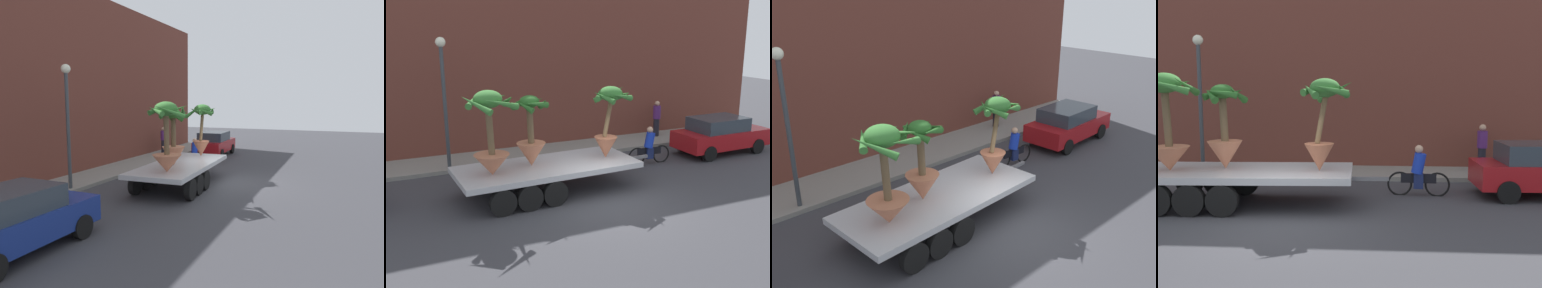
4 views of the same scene
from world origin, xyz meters
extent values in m
plane|color=#38383D|center=(0.00, 0.00, 0.00)|extent=(60.00, 60.00, 0.00)
cube|color=gray|center=(0.00, 6.10, 0.07)|extent=(24.00, 2.20, 0.15)
cube|color=brown|center=(0.00, 7.80, 4.45)|extent=(24.00, 1.20, 8.91)
cube|color=#B7BABF|center=(-1.42, 1.67, 0.89)|extent=(6.03, 2.69, 0.18)
cylinder|color=black|center=(-3.37, 2.71, 0.40)|extent=(0.81, 0.26, 0.80)
cylinder|color=black|center=(-3.26, 0.45, 0.40)|extent=(0.81, 0.26, 0.80)
cylinder|color=black|center=(-2.54, 2.74, 0.40)|extent=(0.81, 0.26, 0.80)
cylinder|color=black|center=(-2.43, 0.49, 0.40)|extent=(0.81, 0.26, 0.80)
cylinder|color=black|center=(-1.71, 2.78, 0.40)|extent=(0.81, 0.26, 0.80)
cylinder|color=black|center=(-1.61, 0.53, 0.40)|extent=(0.81, 0.26, 0.80)
cube|color=slate|center=(2.03, 1.83, 0.74)|extent=(1.00, 0.15, 0.10)
cone|color=#C17251|center=(-1.93, 1.77, 1.36)|extent=(0.94, 0.94, 0.76)
cylinder|color=brown|center=(-1.94, 1.77, 2.41)|extent=(0.23, 0.20, 1.34)
ellipsoid|color=#2D6B28|center=(-1.95, 1.77, 3.08)|extent=(0.62, 0.62, 0.39)
cone|color=#2D6B28|center=(-1.51, 1.70, 3.00)|extent=(0.33, 0.92, 0.51)
cone|color=#2D6B28|center=(-1.77, 2.11, 3.03)|extent=(0.79, 0.54, 0.37)
cone|color=#2D6B28|center=(-2.21, 2.04, 3.02)|extent=(0.71, 0.68, 0.39)
cone|color=#2D6B28|center=(-2.19, 1.55, 2.99)|extent=(0.60, 0.63, 0.46)
cone|color=#2D6B28|center=(-1.83, 1.40, 3.04)|extent=(0.83, 0.44, 0.33)
cone|color=#C17251|center=(-3.31, 1.38, 1.30)|extent=(1.08, 1.08, 0.65)
cylinder|color=brown|center=(-3.33, 1.38, 2.46)|extent=(0.25, 0.20, 1.68)
ellipsoid|color=#387A33|center=(-3.34, 1.38, 3.30)|extent=(0.85, 0.85, 0.53)
cone|color=#387A33|center=(-2.75, 1.33, 3.24)|extent=(0.28, 1.21, 0.57)
cone|color=#387A33|center=(-3.14, 1.78, 3.25)|extent=(0.91, 0.60, 0.40)
cone|color=#387A33|center=(-3.74, 1.59, 3.25)|extent=(0.62, 0.90, 0.41)
cone|color=#387A33|center=(-3.78, 1.02, 3.23)|extent=(0.86, 0.99, 0.58)
cone|color=#387A33|center=(-3.09, 0.82, 3.24)|extent=(1.19, 0.69, 0.53)
cone|color=#B26647|center=(0.68, 1.59, 1.35)|extent=(0.79, 0.79, 0.73)
cylinder|color=brown|center=(0.76, 1.59, 2.44)|extent=(0.41, 0.14, 1.46)
ellipsoid|color=#387A33|center=(0.84, 1.59, 3.18)|extent=(0.79, 0.79, 0.49)
cone|color=#387A33|center=(1.31, 1.53, 3.12)|extent=(0.33, 0.99, 0.45)
cone|color=#387A33|center=(1.06, 2.12, 3.09)|extent=(1.10, 0.61, 0.67)
cone|color=#387A33|center=(0.50, 1.80, 3.13)|extent=(0.60, 0.82, 0.37)
cone|color=#387A33|center=(0.49, 1.39, 3.11)|extent=(0.59, 0.83, 0.45)
cone|color=#387A33|center=(1.03, 1.16, 3.13)|extent=(0.97, 0.57, 0.41)
torus|color=black|center=(3.98, 3.01, 0.34)|extent=(0.74, 0.11, 0.74)
torus|color=black|center=(2.88, 3.09, 0.34)|extent=(0.74, 0.11, 0.74)
cube|color=black|center=(3.43, 3.05, 0.52)|extent=(1.04, 0.13, 0.28)
cylinder|color=#1938C6|center=(3.43, 3.05, 0.97)|extent=(0.46, 0.37, 0.65)
sphere|color=tan|center=(3.43, 3.05, 1.39)|extent=(0.24, 0.24, 0.24)
cube|color=navy|center=(3.43, 3.05, 0.44)|extent=(0.30, 0.26, 0.44)
cube|color=maroon|center=(7.13, 3.15, 0.67)|extent=(4.19, 1.90, 0.70)
cube|color=#2D3842|center=(6.93, 3.14, 1.30)|extent=(2.33, 1.66, 0.56)
cylinder|color=black|center=(8.44, 4.02, 0.32)|extent=(0.65, 0.22, 0.64)
cylinder|color=black|center=(8.50, 2.38, 0.32)|extent=(0.65, 0.22, 0.64)
cylinder|color=black|center=(5.76, 3.92, 0.32)|extent=(0.65, 0.22, 0.64)
cylinder|color=black|center=(5.82, 2.28, 0.32)|extent=(0.65, 0.22, 0.64)
cube|color=navy|center=(-8.96, 2.50, 0.67)|extent=(4.04, 1.85, 0.70)
cube|color=#2D3842|center=(-9.16, 2.51, 1.30)|extent=(2.24, 1.63, 0.56)
cylinder|color=black|center=(-7.64, 3.31, 0.32)|extent=(0.64, 0.21, 0.64)
cylinder|color=black|center=(-7.68, 1.64, 0.32)|extent=(0.64, 0.21, 0.64)
cylinder|color=black|center=(5.98, 6.35, 0.57)|extent=(0.28, 0.28, 0.85)
cylinder|color=#51236B|center=(5.98, 6.35, 1.31)|extent=(0.36, 0.36, 0.62)
sphere|color=tan|center=(5.98, 6.35, 1.74)|extent=(0.24, 0.24, 0.24)
cylinder|color=#383D42|center=(-4.00, 5.30, 2.40)|extent=(0.14, 0.14, 4.50)
sphere|color=#EAEACC|center=(-4.00, 5.30, 4.80)|extent=(0.36, 0.36, 0.36)
camera|label=1|loc=(-14.83, -4.49, 3.60)|focal=33.32mm
camera|label=2|loc=(-6.40, -11.66, 5.42)|focal=42.65mm
camera|label=3|loc=(-8.52, -6.90, 6.78)|focal=41.18mm
camera|label=4|loc=(2.29, -10.08, 3.19)|focal=42.06mm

